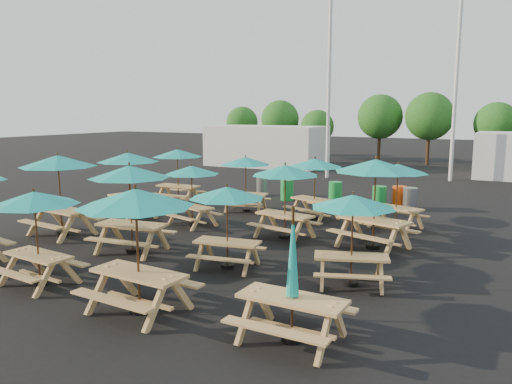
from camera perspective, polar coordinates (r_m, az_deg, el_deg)
The scene contains 31 objects.
ground at distance 15.96m, azimuth -2.55°, elevation -4.67°, with size 120.00×120.00×0.00m, color black.
picnic_unit_1 at distance 16.36m, azimuth -21.67°, elevation 2.83°, with size 2.51×2.51×2.53m.
picnic_unit_2 at distance 18.35m, azimuth -14.41°, elevation 3.45°, with size 2.70×2.70×2.39m.
picnic_unit_3 at distance 20.94m, azimuth -8.98°, elevation 4.07°, with size 2.15×2.15×2.29m.
picnic_unit_4 at distance 11.85m, azimuth -23.99°, elevation -1.22°, with size 2.09×2.09×2.13m.
picnic_unit_5 at distance 13.78m, azimuth -14.25°, elevation 1.71°, with size 2.45×2.45×2.42m.
picnic_unit_6 at distance 16.71m, azimuth -7.38°, elevation 2.11°, with size 2.32×2.32×2.06m.
picnic_unit_7 at distance 19.03m, azimuth -1.19°, elevation 3.22°, with size 2.27×2.27×2.12m.
picnic_unit_8 at distance 9.55m, azimuth -13.57°, elevation -1.44°, with size 2.32×2.32×2.43m.
picnic_unit_9 at distance 12.06m, azimuth -3.34°, elevation -0.60°, with size 2.13×2.13×2.05m.
picnic_unit_10 at distance 14.95m, azimuth 3.35°, elevation 2.02°, with size 2.40×2.40×2.26m.
picnic_unit_11 at distance 17.75m, azimuth 6.75°, elevation 2.93°, with size 2.54×2.54×2.20m.
picnic_unit_12 at distance 8.43m, azimuth 4.18°, elevation -10.75°, with size 1.84×1.62×2.32m.
picnic_unit_13 at distance 11.01m, azimuth 11.02°, elevation -1.64°, with size 2.39×2.39×2.06m.
picnic_unit_14 at distance 14.13m, azimuth 13.52°, elevation 2.38°, with size 2.89×2.89×2.55m.
picnic_unit_15 at distance 16.81m, azimuth 15.90°, elevation 2.18°, with size 2.44×2.44×2.16m.
waste_bin_0 at distance 22.83m, azimuth 0.74°, elevation 0.71°, with size 0.55×0.55×0.89m, color gray.
waste_bin_1 at distance 21.68m, azimuth 3.56°, elevation 0.23°, with size 0.55×0.55×0.89m, color green.
waste_bin_2 at distance 21.30m, azimuth 9.05°, elevation -0.02°, with size 0.55×0.55×0.89m, color green.
waste_bin_3 at distance 20.40m, azimuth 13.93°, elevation -0.59°, with size 0.55×0.55×0.89m, color green.
waste_bin_4 at distance 20.63m, azimuth 16.05°, elevation -0.57°, with size 0.55×0.55×0.89m, color #D9420C.
waste_bin_5 at distance 20.30m, azimuth 17.20°, elevation -0.78°, with size 0.55×0.55×0.89m, color gray.
mast_0 at distance 29.14m, azimuth 8.37°, elevation 13.41°, with size 0.20×0.20×12.00m, color silver.
mast_1 at distance 29.59m, azimuth 21.98°, elevation 12.79°, with size 0.20×0.20×12.00m, color silver.
event_tent_0 at distance 35.21m, azimuth 1.17°, elevation 5.27°, with size 8.00×4.00×2.80m, color silver.
tree_0 at distance 44.40m, azimuth -1.59°, elevation 7.94°, with size 2.80×2.80×4.24m.
tree_1 at distance 41.20m, azimuth 2.76°, elevation 8.28°, with size 3.11×3.11×4.72m.
tree_2 at distance 39.66m, azimuth 7.02°, elevation 7.42°, with size 2.59×2.59×3.93m.
tree_3 at distance 39.24m, azimuth 14.00°, elevation 8.34°, with size 3.36×3.36×5.09m.
tree_4 at distance 38.05m, azimuth 19.22°, elevation 8.17°, with size 3.41×3.41×5.17m.
tree_5 at distance 38.04m, azimuth 25.77°, elevation 7.03°, with size 2.94×2.94×4.45m.
Camera 1 is at (7.91, -13.31, 3.83)m, focal length 35.00 mm.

